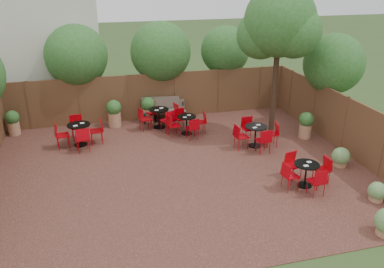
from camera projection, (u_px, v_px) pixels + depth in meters
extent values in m
plane|color=#354F23|center=(179.00, 170.00, 12.99)|extent=(80.00, 80.00, 0.00)
cube|color=#361A16|center=(179.00, 169.00, 12.99)|extent=(12.00, 10.00, 0.02)
cube|color=brown|center=(153.00, 96.00, 17.07)|extent=(12.00, 0.08, 2.00)
cube|color=brown|center=(344.00, 124.00, 14.01)|extent=(0.08, 10.00, 2.00)
cube|color=beige|center=(38.00, 20.00, 17.55)|extent=(5.00, 4.00, 8.00)
sphere|color=#24581C|center=(76.00, 56.00, 16.32)|extent=(2.56, 2.56, 2.56)
sphere|color=#24581C|center=(161.00, 52.00, 17.04)|extent=(2.60, 2.60, 2.60)
sphere|color=#24581C|center=(225.00, 50.00, 17.97)|extent=(2.20, 2.20, 2.20)
sphere|color=#24581C|center=(334.00, 64.00, 15.28)|extent=(2.32, 2.32, 2.32)
cylinder|color=black|center=(275.00, 79.00, 14.69)|extent=(0.23, 0.23, 4.59)
sphere|color=#24581C|center=(280.00, 21.00, 13.90)|extent=(2.54, 2.54, 2.54)
sphere|color=#24581C|center=(261.00, 35.00, 14.33)|extent=(1.78, 1.78, 1.78)
sphere|color=#24581C|center=(295.00, 32.00, 13.76)|extent=(1.85, 1.85, 1.85)
cube|color=brown|center=(161.00, 110.00, 16.93)|extent=(1.69, 0.71, 0.05)
cube|color=brown|center=(160.00, 102.00, 17.01)|extent=(1.64, 0.34, 0.49)
cube|color=black|center=(144.00, 117.00, 16.86)|extent=(0.13, 0.50, 0.44)
cube|color=black|center=(178.00, 114.00, 17.20)|extent=(0.13, 0.50, 0.44)
cube|color=brown|center=(170.00, 111.00, 17.05)|extent=(1.37, 0.44, 0.05)
cube|color=brown|center=(169.00, 105.00, 17.12)|extent=(1.36, 0.13, 0.41)
cube|color=black|center=(156.00, 117.00, 16.99)|extent=(0.06, 0.41, 0.36)
cube|color=black|center=(184.00, 115.00, 17.27)|extent=(0.06, 0.41, 0.36)
cylinder|color=black|center=(159.00, 127.00, 16.38)|extent=(0.47, 0.47, 0.03)
cylinder|color=black|center=(159.00, 118.00, 16.23)|extent=(0.05, 0.05, 0.75)
cylinder|color=black|center=(159.00, 110.00, 16.09)|extent=(0.82, 0.82, 0.03)
cube|color=white|center=(161.00, 108.00, 16.18)|extent=(0.18, 0.15, 0.02)
cube|color=white|center=(157.00, 110.00, 15.94)|extent=(0.18, 0.15, 0.02)
cylinder|color=black|center=(255.00, 146.00, 14.66)|extent=(0.47, 0.47, 0.03)
cylinder|color=black|center=(255.00, 136.00, 14.51)|extent=(0.05, 0.05, 0.74)
cylinder|color=black|center=(256.00, 127.00, 14.36)|extent=(0.81, 0.81, 0.03)
cube|color=white|center=(258.00, 125.00, 14.46)|extent=(0.15, 0.11, 0.02)
cube|color=white|center=(255.00, 128.00, 14.22)|extent=(0.15, 0.11, 0.02)
cylinder|color=black|center=(187.00, 133.00, 15.77)|extent=(0.43, 0.43, 0.03)
cylinder|color=black|center=(187.00, 125.00, 15.63)|extent=(0.05, 0.05, 0.69)
cylinder|color=black|center=(187.00, 117.00, 15.50)|extent=(0.75, 0.75, 0.03)
cube|color=white|center=(189.00, 115.00, 15.59)|extent=(0.15, 0.11, 0.01)
cube|color=white|center=(185.00, 117.00, 15.36)|extent=(0.15, 0.11, 0.01)
cylinder|color=black|center=(81.00, 145.00, 14.75)|extent=(0.48, 0.48, 0.03)
cylinder|color=black|center=(80.00, 135.00, 14.60)|extent=(0.06, 0.06, 0.77)
cylinder|color=black|center=(79.00, 125.00, 14.45)|extent=(0.84, 0.84, 0.03)
cube|color=white|center=(82.00, 123.00, 14.55)|extent=(0.17, 0.14, 0.02)
cube|color=white|center=(75.00, 126.00, 14.30)|extent=(0.17, 0.14, 0.02)
cylinder|color=black|center=(304.00, 185.00, 11.98)|extent=(0.43, 0.43, 0.03)
cylinder|color=black|center=(306.00, 175.00, 11.85)|extent=(0.05, 0.05, 0.69)
cylinder|color=black|center=(307.00, 164.00, 11.71)|extent=(0.75, 0.75, 0.03)
cube|color=white|center=(309.00, 162.00, 11.80)|extent=(0.15, 0.12, 0.01)
cube|color=white|center=(306.00, 166.00, 11.58)|extent=(0.15, 0.12, 0.01)
cylinder|color=#A67453|center=(115.00, 120.00, 16.41)|extent=(0.51, 0.51, 0.59)
sphere|color=#24581C|center=(114.00, 107.00, 16.21)|extent=(0.62, 0.62, 0.62)
cylinder|color=#A67453|center=(149.00, 115.00, 16.95)|extent=(0.49, 0.49, 0.56)
sphere|color=#24581C|center=(148.00, 104.00, 16.76)|extent=(0.59, 0.59, 0.59)
cylinder|color=#A67453|center=(14.00, 128.00, 15.60)|extent=(0.45, 0.45, 0.52)
sphere|color=#24581C|center=(12.00, 117.00, 15.42)|extent=(0.54, 0.54, 0.54)
cylinder|color=#A67453|center=(305.00, 131.00, 15.31)|extent=(0.47, 0.47, 0.54)
sphere|color=#24581C|center=(306.00, 119.00, 15.12)|extent=(0.56, 0.56, 0.56)
cylinder|color=#A67453|center=(376.00, 197.00, 11.21)|extent=(0.38, 0.38, 0.17)
sphere|color=#5A8846|center=(377.00, 191.00, 11.12)|extent=(0.52, 0.52, 0.52)
cylinder|color=#A67453|center=(340.00, 163.00, 13.17)|extent=(0.43, 0.43, 0.20)
sphere|color=#5A8846|center=(341.00, 156.00, 13.08)|extent=(0.59, 0.59, 0.59)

